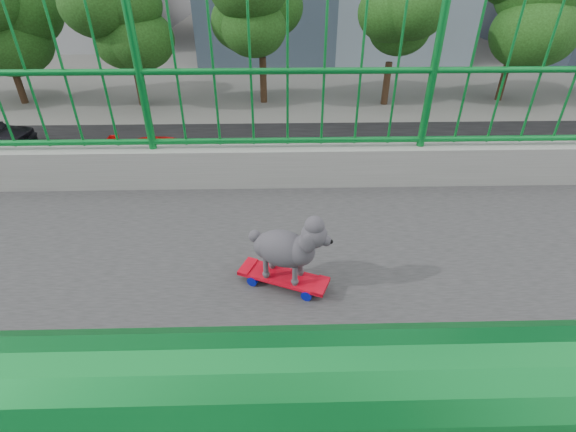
{
  "coord_description": "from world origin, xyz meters",
  "views": [
    {
      "loc": [
        1.49,
        4.93,
        8.53
      ],
      "look_at": [
        -1.2,
        5.0,
        6.81
      ],
      "focal_mm": 25.84,
      "sensor_mm": 36.0,
      "label": 1
    }
  ],
  "objects_px": {
    "poodle": "(287,247)",
    "car_5": "(238,319)",
    "skateboard": "(283,278)",
    "car_3": "(168,158)",
    "car_2": "(37,196)"
  },
  "relations": [
    {
      "from": "skateboard",
      "to": "poodle",
      "type": "relative_size",
      "value": 1.2
    },
    {
      "from": "skateboard",
      "to": "poodle",
      "type": "bearing_deg",
      "value": 90.0
    },
    {
      "from": "poodle",
      "to": "car_5",
      "type": "bearing_deg",
      "value": -146.36
    },
    {
      "from": "poodle",
      "to": "car_3",
      "type": "distance_m",
      "value": 17.42
    },
    {
      "from": "car_5",
      "to": "poodle",
      "type": "bearing_deg",
      "value": 10.87
    },
    {
      "from": "car_3",
      "to": "car_5",
      "type": "distance_m",
      "value": 10.34
    },
    {
      "from": "poodle",
      "to": "car_5",
      "type": "relative_size",
      "value": 0.11
    },
    {
      "from": "poodle",
      "to": "car_5",
      "type": "height_order",
      "value": "poodle"
    },
    {
      "from": "poodle",
      "to": "car_5",
      "type": "xyz_separation_m",
      "value": [
        -5.8,
        -1.11,
        -6.61
      ]
    },
    {
      "from": "poodle",
      "to": "car_3",
      "type": "bearing_deg",
      "value": -139.38
    },
    {
      "from": "car_5",
      "to": "skateboard",
      "type": "bearing_deg",
      "value": 10.68
    },
    {
      "from": "skateboard",
      "to": "car_2",
      "type": "bearing_deg",
      "value": -120.18
    },
    {
      "from": "poodle",
      "to": "car_3",
      "type": "relative_size",
      "value": 0.08
    },
    {
      "from": "car_2",
      "to": "car_5",
      "type": "distance_m",
      "value": 10.33
    },
    {
      "from": "car_3",
      "to": "car_5",
      "type": "height_order",
      "value": "car_3"
    }
  ]
}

